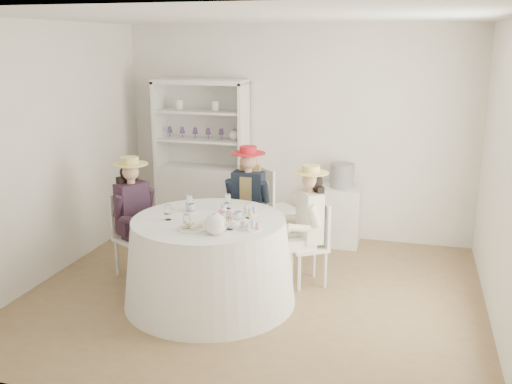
# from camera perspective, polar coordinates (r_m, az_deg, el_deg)

# --- Properties ---
(ground) EXTENTS (4.50, 4.50, 0.00)m
(ground) POSITION_cam_1_polar(r_m,az_deg,el_deg) (5.88, -0.27, -10.19)
(ground) COLOR brown
(ground) RESTS_ON ground
(ceiling) EXTENTS (4.50, 4.50, 0.00)m
(ceiling) POSITION_cam_1_polar(r_m,az_deg,el_deg) (5.33, -0.30, 17.14)
(ceiling) COLOR white
(ceiling) RESTS_ON wall_back
(wall_back) EXTENTS (4.50, 0.00, 4.50)m
(wall_back) POSITION_cam_1_polar(r_m,az_deg,el_deg) (7.36, 4.02, 5.92)
(wall_back) COLOR silver
(wall_back) RESTS_ON ground
(wall_front) EXTENTS (4.50, 0.00, 4.50)m
(wall_front) POSITION_cam_1_polar(r_m,az_deg,el_deg) (3.63, -9.01, -3.61)
(wall_front) COLOR silver
(wall_front) RESTS_ON ground
(wall_left) EXTENTS (0.00, 4.50, 4.50)m
(wall_left) POSITION_cam_1_polar(r_m,az_deg,el_deg) (6.43, -20.01, 3.76)
(wall_left) COLOR silver
(wall_left) RESTS_ON ground
(wall_right) EXTENTS (0.00, 4.50, 4.50)m
(wall_right) POSITION_cam_1_polar(r_m,az_deg,el_deg) (5.30, 23.80, 1.18)
(wall_right) COLOR silver
(wall_right) RESTS_ON ground
(tea_table) EXTENTS (1.67, 1.67, 0.85)m
(tea_table) POSITION_cam_1_polar(r_m,az_deg,el_deg) (5.60, -4.66, -6.85)
(tea_table) COLOR white
(tea_table) RESTS_ON ground
(hutch) EXTENTS (1.35, 0.84, 2.02)m
(hutch) POSITION_cam_1_polar(r_m,az_deg,el_deg) (7.59, -5.29, 1.31)
(hutch) COLOR silver
(hutch) RESTS_ON ground
(side_table) EXTENTS (0.49, 0.49, 0.74)m
(side_table) POSITION_cam_1_polar(r_m,az_deg,el_deg) (7.24, 8.44, -2.34)
(side_table) COLOR silver
(side_table) RESTS_ON ground
(hatbox) EXTENTS (0.31, 0.31, 0.30)m
(hatbox) POSITION_cam_1_polar(r_m,az_deg,el_deg) (7.10, 8.60, 1.64)
(hatbox) COLOR black
(hatbox) RESTS_ON side_table
(guest_left) EXTENTS (0.56, 0.51, 1.32)m
(guest_left) POSITION_cam_1_polar(r_m,az_deg,el_deg) (6.21, -12.12, -1.80)
(guest_left) COLOR silver
(guest_left) RESTS_ON ground
(guest_mid) EXTENTS (0.49, 0.51, 1.36)m
(guest_mid) POSITION_cam_1_polar(r_m,az_deg,el_deg) (6.42, -0.83, -0.64)
(guest_mid) COLOR silver
(guest_mid) RESTS_ON ground
(guest_right) EXTENTS (0.55, 0.51, 1.28)m
(guest_right) POSITION_cam_1_polar(r_m,az_deg,el_deg) (5.88, 5.19, -2.67)
(guest_right) COLOR silver
(guest_right) RESTS_ON ground
(spare_chair) EXTENTS (0.60, 0.60, 1.02)m
(spare_chair) POSITION_cam_1_polar(r_m,az_deg,el_deg) (6.96, 1.74, -1.33)
(spare_chair) COLOR silver
(spare_chair) RESTS_ON ground
(teacup_a) EXTENTS (0.10, 0.10, 0.07)m
(teacup_a) POSITION_cam_1_polar(r_m,az_deg,el_deg) (5.69, -6.56, -1.61)
(teacup_a) COLOR white
(teacup_a) RESTS_ON tea_table
(teacup_b) EXTENTS (0.08, 0.08, 0.06)m
(teacup_b) POSITION_cam_1_polar(r_m,az_deg,el_deg) (5.69, -3.24, -1.60)
(teacup_b) COLOR white
(teacup_b) RESTS_ON tea_table
(teacup_c) EXTENTS (0.11, 0.11, 0.07)m
(teacup_c) POSITION_cam_1_polar(r_m,az_deg,el_deg) (5.42, -1.83, -2.41)
(teacup_c) COLOR white
(teacup_c) RESTS_ON tea_table
(flower_bowl) EXTENTS (0.21, 0.21, 0.05)m
(flower_bowl) POSITION_cam_1_polar(r_m,az_deg,el_deg) (5.30, -2.90, -2.92)
(flower_bowl) COLOR white
(flower_bowl) RESTS_ON tea_table
(flower_arrangement) EXTENTS (0.17, 0.17, 0.06)m
(flower_arrangement) POSITION_cam_1_polar(r_m,az_deg,el_deg) (5.28, -3.29, -2.33)
(flower_arrangement) COLOR pink
(flower_arrangement) RESTS_ON tea_table
(table_teapot) EXTENTS (0.27, 0.19, 0.21)m
(table_teapot) POSITION_cam_1_polar(r_m,az_deg,el_deg) (5.01, -4.05, -3.24)
(table_teapot) COLOR white
(table_teapot) RESTS_ON tea_table
(sandwich_plate) EXTENTS (0.28, 0.28, 0.06)m
(sandwich_plate) POSITION_cam_1_polar(r_m,az_deg,el_deg) (5.18, -6.36, -3.52)
(sandwich_plate) COLOR white
(sandwich_plate) RESTS_ON tea_table
(cupcake_stand) EXTENTS (0.21, 0.21, 0.20)m
(cupcake_stand) POSITION_cam_1_polar(r_m,az_deg,el_deg) (5.13, -0.58, -2.93)
(cupcake_stand) COLOR white
(cupcake_stand) RESTS_ON tea_table
(stemware_set) EXTENTS (0.80, 0.83, 0.15)m
(stemware_set) POSITION_cam_1_polar(r_m,az_deg,el_deg) (5.43, -4.77, -1.94)
(stemware_set) COLOR white
(stemware_set) RESTS_ON tea_table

